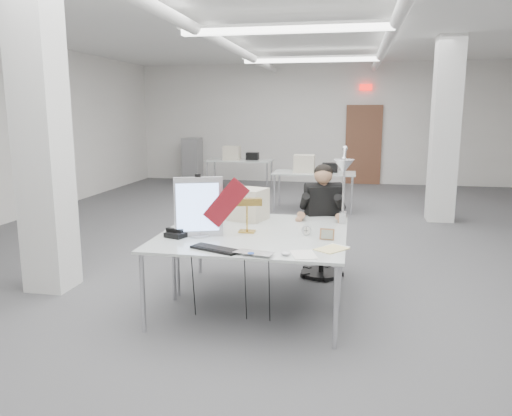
{
  "coord_description": "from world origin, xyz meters",
  "views": [
    {
      "loc": [
        0.93,
        -6.78,
        1.93
      ],
      "look_at": [
        0.0,
        -2.0,
        0.99
      ],
      "focal_mm": 35.0,
      "sensor_mm": 36.0,
      "label": 1
    }
  ],
  "objects_px": {
    "office_chair": "(322,234)",
    "monitor": "(199,207)",
    "seated_person": "(323,202)",
    "bankers_lamp": "(247,216)",
    "laptop": "(251,255)",
    "architect_lamp": "(343,181)",
    "desk_phone": "(177,235)",
    "beige_monitor": "(248,204)",
    "desk_main": "(245,245)"
  },
  "relations": [
    {
      "from": "desk_main",
      "to": "laptop",
      "type": "relative_size",
      "value": 5.29
    },
    {
      "from": "office_chair",
      "to": "monitor",
      "type": "height_order",
      "value": "monitor"
    },
    {
      "from": "seated_person",
      "to": "laptop",
      "type": "height_order",
      "value": "seated_person"
    },
    {
      "from": "seated_person",
      "to": "monitor",
      "type": "bearing_deg",
      "value": -150.94
    },
    {
      "from": "seated_person",
      "to": "desk_main",
      "type": "bearing_deg",
      "value": -132.59
    },
    {
      "from": "bankers_lamp",
      "to": "architect_lamp",
      "type": "relative_size",
      "value": 0.35
    },
    {
      "from": "office_chair",
      "to": "laptop",
      "type": "distance_m",
      "value": 1.95
    },
    {
      "from": "office_chair",
      "to": "laptop",
      "type": "xyz_separation_m",
      "value": [
        -0.47,
        -1.87,
        0.25
      ]
    },
    {
      "from": "desk_main",
      "to": "seated_person",
      "type": "height_order",
      "value": "seated_person"
    },
    {
      "from": "laptop",
      "to": "beige_monitor",
      "type": "xyz_separation_m",
      "value": [
        -0.32,
        1.4,
        0.16
      ]
    },
    {
      "from": "beige_monitor",
      "to": "architect_lamp",
      "type": "relative_size",
      "value": 0.38
    },
    {
      "from": "beige_monitor",
      "to": "architect_lamp",
      "type": "xyz_separation_m",
      "value": [
        1.03,
        -0.23,
        0.31
      ]
    },
    {
      "from": "seated_person",
      "to": "desk_phone",
      "type": "bearing_deg",
      "value": -154.08
    },
    {
      "from": "seated_person",
      "to": "bankers_lamp",
      "type": "relative_size",
      "value": 2.6
    },
    {
      "from": "office_chair",
      "to": "architect_lamp",
      "type": "xyz_separation_m",
      "value": [
        0.24,
        -0.71,
        0.73
      ]
    },
    {
      "from": "beige_monitor",
      "to": "seated_person",
      "type": "bearing_deg",
      "value": 44.41
    },
    {
      "from": "monitor",
      "to": "beige_monitor",
      "type": "height_order",
      "value": "monitor"
    },
    {
      "from": "monitor",
      "to": "desk_phone",
      "type": "xyz_separation_m",
      "value": [
        -0.2,
        -0.07,
        -0.26
      ]
    },
    {
      "from": "monitor",
      "to": "architect_lamp",
      "type": "relative_size",
      "value": 0.59
    },
    {
      "from": "desk_phone",
      "to": "beige_monitor",
      "type": "distance_m",
      "value": 1.04
    },
    {
      "from": "bankers_lamp",
      "to": "architect_lamp",
      "type": "bearing_deg",
      "value": 5.58
    },
    {
      "from": "architect_lamp",
      "to": "desk_phone",
      "type": "bearing_deg",
      "value": -143.08
    },
    {
      "from": "office_chair",
      "to": "seated_person",
      "type": "distance_m",
      "value": 0.39
    },
    {
      "from": "office_chair",
      "to": "bankers_lamp",
      "type": "distance_m",
      "value": 1.32
    },
    {
      "from": "desk_phone",
      "to": "architect_lamp",
      "type": "height_order",
      "value": "architect_lamp"
    },
    {
      "from": "seated_person",
      "to": "bankers_lamp",
      "type": "distance_m",
      "value": 1.21
    },
    {
      "from": "monitor",
      "to": "bankers_lamp",
      "type": "distance_m",
      "value": 0.5
    },
    {
      "from": "office_chair",
      "to": "monitor",
      "type": "bearing_deg",
      "value": -149.82
    },
    {
      "from": "desk_main",
      "to": "seated_person",
      "type": "xyz_separation_m",
      "value": [
        0.61,
        1.42,
        0.16
      ]
    },
    {
      "from": "bankers_lamp",
      "to": "architect_lamp",
      "type": "distance_m",
      "value": 1.03
    },
    {
      "from": "office_chair",
      "to": "seated_person",
      "type": "bearing_deg",
      "value": -109.43
    },
    {
      "from": "laptop",
      "to": "bankers_lamp",
      "type": "height_order",
      "value": "bankers_lamp"
    },
    {
      "from": "monitor",
      "to": "desk_phone",
      "type": "bearing_deg",
      "value": -179.19
    },
    {
      "from": "desk_main",
      "to": "architect_lamp",
      "type": "relative_size",
      "value": 1.85
    },
    {
      "from": "architect_lamp",
      "to": "office_chair",
      "type": "bearing_deg",
      "value": 122.6
    },
    {
      "from": "laptop",
      "to": "monitor",
      "type": "bearing_deg",
      "value": 148.72
    },
    {
      "from": "desk_main",
      "to": "desk_phone",
      "type": "height_order",
      "value": "desk_phone"
    },
    {
      "from": "seated_person",
      "to": "monitor",
      "type": "xyz_separation_m",
      "value": [
        -1.1,
        -1.24,
        0.14
      ]
    },
    {
      "from": "bankers_lamp",
      "to": "beige_monitor",
      "type": "xyz_separation_m",
      "value": [
        -0.11,
        0.58,
        0.0
      ]
    },
    {
      "from": "bankers_lamp",
      "to": "beige_monitor",
      "type": "bearing_deg",
      "value": 85.86
    },
    {
      "from": "seated_person",
      "to": "office_chair",
      "type": "bearing_deg",
      "value": 70.57
    },
    {
      "from": "laptop",
      "to": "bankers_lamp",
      "type": "xyz_separation_m",
      "value": [
        -0.21,
        0.82,
        0.16
      ]
    },
    {
      "from": "bankers_lamp",
      "to": "office_chair",
      "type": "bearing_deg",
      "value": 42.21
    },
    {
      "from": "desk_main",
      "to": "office_chair",
      "type": "xyz_separation_m",
      "value": [
        0.61,
        1.47,
        -0.23
      ]
    },
    {
      "from": "beige_monitor",
      "to": "desk_phone",
      "type": "bearing_deg",
      "value": -103.67
    },
    {
      "from": "seated_person",
      "to": "beige_monitor",
      "type": "height_order",
      "value": "seated_person"
    },
    {
      "from": "laptop",
      "to": "architect_lamp",
      "type": "bearing_deg",
      "value": 69.88
    },
    {
      "from": "desk_phone",
      "to": "architect_lamp",
      "type": "distance_m",
      "value": 1.74
    },
    {
      "from": "monitor",
      "to": "laptop",
      "type": "height_order",
      "value": "monitor"
    },
    {
      "from": "office_chair",
      "to": "bankers_lamp",
      "type": "xyz_separation_m",
      "value": [
        -0.68,
        -1.05,
        0.41
      ]
    }
  ]
}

